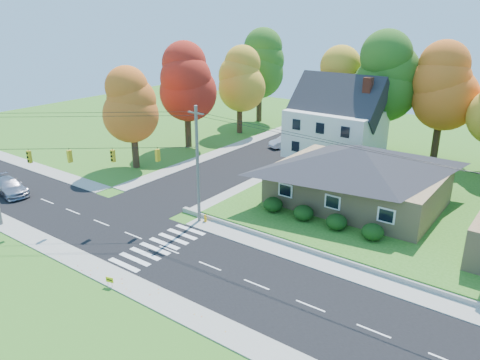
% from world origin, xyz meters
% --- Properties ---
extents(ground, '(120.00, 120.00, 0.00)m').
position_xyz_m(ground, '(0.00, 0.00, 0.00)').
color(ground, '#3D7923').
extents(road_main, '(90.00, 8.00, 0.02)m').
position_xyz_m(road_main, '(0.00, 0.00, 0.01)').
color(road_main, black).
rests_on(road_main, ground).
extents(road_cross, '(8.00, 44.00, 0.02)m').
position_xyz_m(road_cross, '(-8.00, 26.00, 0.01)').
color(road_cross, black).
rests_on(road_cross, ground).
extents(sidewalk_north, '(90.00, 2.00, 0.08)m').
position_xyz_m(sidewalk_north, '(0.00, 5.00, 0.04)').
color(sidewalk_north, '#9C9A90').
rests_on(sidewalk_north, ground).
extents(sidewalk_south, '(90.00, 2.00, 0.08)m').
position_xyz_m(sidewalk_south, '(0.00, -5.00, 0.04)').
color(sidewalk_south, '#9C9A90').
rests_on(sidewalk_south, ground).
extents(lawn, '(30.00, 30.00, 0.50)m').
position_xyz_m(lawn, '(13.00, 21.00, 0.25)').
color(lawn, '#3D7923').
rests_on(lawn, ground).
extents(ranch_house, '(14.60, 10.60, 5.40)m').
position_xyz_m(ranch_house, '(8.00, 16.00, 3.27)').
color(ranch_house, tan).
rests_on(ranch_house, lawn).
extents(colonial_house, '(10.40, 8.40, 9.60)m').
position_xyz_m(colonial_house, '(0.04, 28.00, 4.58)').
color(colonial_house, silver).
rests_on(colonial_house, lawn).
extents(hedge_row, '(10.70, 1.70, 1.27)m').
position_xyz_m(hedge_row, '(7.50, 9.80, 1.14)').
color(hedge_row, '#163A10').
rests_on(hedge_row, lawn).
extents(traffic_infrastructure, '(38.10, 10.66, 10.00)m').
position_xyz_m(traffic_infrastructure, '(-0.15, 1.35, 5.15)').
color(traffic_infrastructure, '#666059').
rests_on(traffic_infrastructure, ground).
extents(tree_lot_0, '(6.72, 6.72, 12.51)m').
position_xyz_m(tree_lot_0, '(-2.00, 34.00, 8.31)').
color(tree_lot_0, '#3F2A19').
rests_on(tree_lot_0, lawn).
extents(tree_lot_1, '(7.84, 7.84, 14.60)m').
position_xyz_m(tree_lot_1, '(4.00, 33.00, 9.61)').
color(tree_lot_1, '#3F2A19').
rests_on(tree_lot_1, lawn).
extents(tree_lot_2, '(7.28, 7.28, 13.56)m').
position_xyz_m(tree_lot_2, '(10.00, 34.00, 8.96)').
color(tree_lot_2, '#3F2A19').
rests_on(tree_lot_2, lawn).
extents(tree_west_0, '(6.16, 6.16, 11.47)m').
position_xyz_m(tree_west_0, '(-17.00, 12.00, 7.15)').
color(tree_west_0, '#3F2A19').
rests_on(tree_west_0, ground).
extents(tree_west_1, '(7.28, 7.28, 13.56)m').
position_xyz_m(tree_west_1, '(-18.00, 22.00, 8.46)').
color(tree_west_1, '#3F2A19').
rests_on(tree_west_1, ground).
extents(tree_west_2, '(6.72, 6.72, 12.51)m').
position_xyz_m(tree_west_2, '(-17.00, 32.00, 7.81)').
color(tree_west_2, '#3F2A19').
rests_on(tree_west_2, ground).
extents(tree_west_3, '(7.84, 7.84, 14.60)m').
position_xyz_m(tree_west_3, '(-19.00, 40.00, 9.11)').
color(tree_west_3, '#3F2A19').
rests_on(tree_west_3, ground).
extents(silver_sedan, '(5.58, 2.80, 1.56)m').
position_xyz_m(silver_sedan, '(-20.64, -1.09, 0.80)').
color(silver_sedan, '#9D9BA9').
rests_on(silver_sedan, road_main).
extents(white_car, '(3.31, 4.76, 1.49)m').
position_xyz_m(white_car, '(-7.54, 29.41, 0.76)').
color(white_car, silver).
rests_on(white_car, road_cross).
extents(fire_hydrant, '(0.40, 0.32, 0.71)m').
position_xyz_m(fire_hydrant, '(-0.99, 5.41, 0.34)').
color(fire_hydrant, '#E7A20F').
rests_on(fire_hydrant, ground).
extents(yard_sign, '(0.56, 0.18, 0.71)m').
position_xyz_m(yard_sign, '(0.43, -5.87, 0.51)').
color(yard_sign, black).
rests_on(yard_sign, ground).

